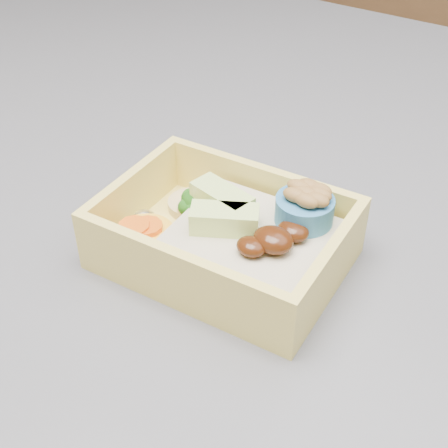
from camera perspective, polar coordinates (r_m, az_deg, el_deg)
The scene contains 2 objects.
island at distance 0.94m, azimuth -4.48°, elevation -16.09°, with size 1.24×0.84×0.92m.
bento_box at distance 0.44m, azimuth 0.76°, elevation -1.19°, with size 0.17×0.13×0.06m.
Camera 1 is at (0.36, -0.52, 1.22)m, focal length 50.00 mm.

